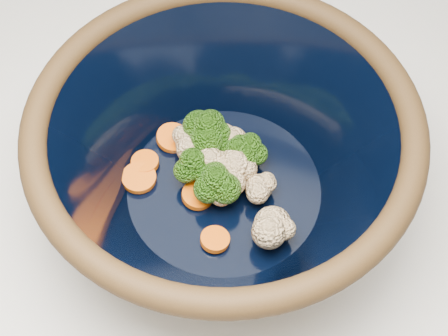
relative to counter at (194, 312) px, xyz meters
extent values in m
cube|color=silver|center=(0.00, 0.00, 0.00)|extent=(1.20, 1.20, 0.90)
cylinder|color=black|center=(0.06, -0.03, 0.46)|extent=(0.20, 0.20, 0.01)
torus|color=black|center=(0.06, -0.03, 0.59)|extent=(0.33, 0.33, 0.02)
cylinder|color=black|center=(0.06, -0.03, 0.48)|extent=(0.19, 0.19, 0.00)
cylinder|color=#608442|center=(0.07, 0.00, 0.49)|extent=(0.01, 0.01, 0.02)
ellipsoid|color=#397015|center=(0.07, 0.00, 0.51)|extent=(0.04, 0.04, 0.03)
cylinder|color=#608442|center=(0.06, -0.04, 0.49)|extent=(0.01, 0.01, 0.02)
ellipsoid|color=#397015|center=(0.06, -0.04, 0.52)|extent=(0.04, 0.04, 0.04)
cylinder|color=#608442|center=(0.03, -0.03, 0.49)|extent=(0.01, 0.01, 0.02)
ellipsoid|color=#397015|center=(0.03, -0.03, 0.51)|extent=(0.04, 0.04, 0.03)
cylinder|color=#608442|center=(0.03, 0.01, 0.49)|extent=(0.01, 0.01, 0.02)
ellipsoid|color=#397015|center=(0.03, 0.01, 0.52)|extent=(0.04, 0.04, 0.04)
cylinder|color=#608442|center=(0.08, 0.01, 0.49)|extent=(0.01, 0.01, 0.02)
ellipsoid|color=#397015|center=(0.08, 0.01, 0.51)|extent=(0.03, 0.03, 0.03)
sphere|color=beige|center=(0.06, 0.01, 0.50)|extent=(0.03, 0.03, 0.03)
sphere|color=beige|center=(0.07, -0.04, 0.50)|extent=(0.03, 0.03, 0.03)
sphere|color=beige|center=(0.06, -0.02, 0.50)|extent=(0.03, 0.03, 0.03)
sphere|color=beige|center=(0.12, -0.06, 0.50)|extent=(0.03, 0.03, 0.03)
sphere|color=beige|center=(0.10, -0.03, 0.50)|extent=(0.03, 0.03, 0.03)
sphere|color=beige|center=(0.06, -0.02, 0.50)|extent=(0.03, 0.03, 0.03)
sphere|color=beige|center=(0.07, -0.02, 0.50)|extent=(0.03, 0.03, 0.03)
sphere|color=beige|center=(0.02, 0.00, 0.50)|extent=(0.03, 0.03, 0.03)
cylinder|color=orange|center=(0.08, -0.09, 0.49)|extent=(0.03, 0.03, 0.01)
cylinder|color=orange|center=(0.00, 0.00, 0.49)|extent=(0.03, 0.03, 0.01)
cylinder|color=orange|center=(-0.02, -0.03, 0.49)|extent=(0.03, 0.03, 0.01)
cylinder|color=orange|center=(-0.01, -0.05, 0.49)|extent=(0.03, 0.03, 0.01)
cylinder|color=orange|center=(0.05, -0.05, 0.49)|extent=(0.03, 0.03, 0.01)
camera|label=1|loc=(0.17, -0.32, 0.99)|focal=50.00mm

